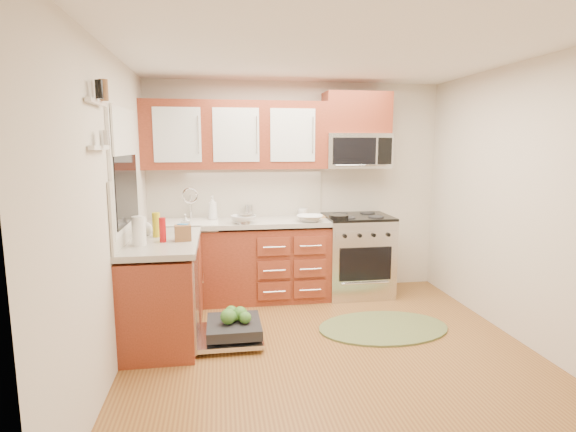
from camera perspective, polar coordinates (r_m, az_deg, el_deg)
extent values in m
plane|color=brown|center=(4.10, 5.34, -16.57)|extent=(3.50, 3.50, 0.00)
plane|color=white|center=(3.77, 5.93, 20.16)|extent=(3.50, 3.50, 0.00)
cube|color=beige|center=(5.44, 1.04, 3.54)|extent=(3.50, 0.04, 2.50)
cube|color=beige|center=(2.12, 17.51, -5.56)|extent=(3.50, 0.04, 2.50)
cube|color=beige|center=(3.71, -21.55, 0.36)|extent=(0.04, 3.50, 2.50)
cube|color=beige|center=(4.50, 27.76, 1.36)|extent=(0.04, 3.50, 2.50)
cube|color=#602715|center=(5.21, -6.34, -5.98)|extent=(2.05, 0.60, 0.85)
cube|color=#602715|center=(4.35, -15.49, -9.30)|extent=(0.60, 1.25, 0.85)
cube|color=#9E9A90|center=(5.10, -6.43, -0.85)|extent=(2.07, 0.64, 0.05)
cube|color=#9E9A90|center=(4.23, -15.63, -3.17)|extent=(0.64, 1.27, 0.05)
cube|color=#BAB4A7|center=(5.35, -6.62, 2.96)|extent=(2.05, 0.02, 0.57)
cube|color=#BAB4A7|center=(4.22, -19.78, 0.89)|extent=(0.02, 1.25, 0.57)
cube|color=#602715|center=(5.41, 8.68, 12.80)|extent=(0.76, 0.35, 0.47)
cube|color=white|center=(4.16, -20.00, 10.03)|extent=(0.02, 0.96, 0.40)
cube|color=white|center=(3.34, -23.18, 13.16)|extent=(0.04, 0.40, 0.03)
cube|color=white|center=(3.33, -22.86, 8.01)|extent=(0.04, 0.40, 0.03)
cylinder|color=black|center=(5.07, 6.45, -0.09)|extent=(0.29, 0.29, 0.04)
cylinder|color=silver|center=(4.87, -5.42, -0.34)|extent=(0.21, 0.21, 0.11)
cube|color=#A5824B|center=(5.32, 3.31, -0.03)|extent=(0.27, 0.18, 0.02)
cylinder|color=silver|center=(5.30, -4.97, 0.63)|extent=(0.10, 0.10, 0.15)
cylinder|color=white|center=(3.99, -18.40, -1.82)|extent=(0.12, 0.12, 0.25)
cylinder|color=gold|center=(4.32, -16.38, -1.08)|extent=(0.09, 0.09, 0.23)
cylinder|color=#AA0E10|center=(4.07, -15.63, -1.72)|extent=(0.07, 0.07, 0.22)
cube|color=brown|center=(4.09, -13.21, -2.12)|extent=(0.15, 0.12, 0.14)
cube|color=#2877BE|center=(4.12, -13.17, -1.99)|extent=(0.10, 0.08, 0.15)
imported|color=#999999|center=(5.00, 2.78, -0.30)|extent=(0.35, 0.35, 0.07)
imported|color=#999999|center=(4.90, -5.66, -0.42)|extent=(0.34, 0.34, 0.09)
imported|color=#999999|center=(5.38, 1.91, 0.51)|extent=(0.13, 0.13, 0.09)
imported|color=#999999|center=(5.16, -9.55, 1.02)|extent=(0.13, 0.13, 0.28)
imported|color=#999999|center=(4.43, -12.88, -0.96)|extent=(0.09, 0.09, 0.19)
imported|color=#999999|center=(4.44, -17.67, -1.24)|extent=(0.14, 0.14, 0.17)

